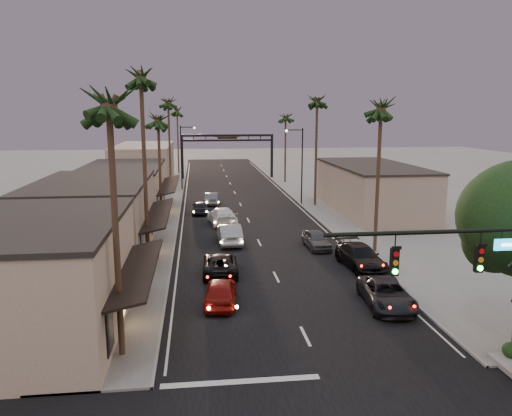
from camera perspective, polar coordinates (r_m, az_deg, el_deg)
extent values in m
plane|color=slate|center=(53.64, -1.23, -0.73)|extent=(200.00, 200.00, 0.00)
cube|color=black|center=(58.53, -1.71, 0.25)|extent=(14.00, 120.00, 0.02)
cube|color=slate|center=(65.34, -10.59, 1.23)|extent=(5.00, 92.00, 0.12)
cube|color=slate|center=(66.81, 5.90, 1.57)|extent=(5.00, 92.00, 0.12)
cube|color=tan|center=(26.78, -23.84, -7.51)|extent=(8.00, 12.00, 5.50)
cube|color=gray|center=(39.92, -18.09, -1.27)|extent=(8.00, 14.00, 5.50)
cube|color=tan|center=(55.50, -14.93, 1.91)|extent=(8.00, 16.00, 5.00)
cube|color=gray|center=(78.10, -12.64, 4.87)|extent=(8.00, 20.00, 6.00)
cube|color=gray|center=(56.29, 13.10, 2.12)|extent=(8.00, 18.00, 5.00)
cylinder|color=black|center=(18.85, 20.20, -2.57)|extent=(8.40, 0.16, 0.16)
cube|color=black|center=(18.46, 15.53, -5.95)|extent=(0.28, 0.22, 1.00)
cube|color=black|center=(19.87, 24.13, -5.32)|extent=(0.28, 0.22, 1.00)
sphere|color=black|center=(25.03, 25.57, -3.54)|extent=(2.80, 2.80, 2.80)
cube|color=black|center=(82.66, -8.43, 5.68)|extent=(0.40, 0.40, 7.00)
cube|color=black|center=(83.57, 1.82, 5.85)|extent=(0.40, 0.40, 7.00)
cube|color=black|center=(82.55, -3.31, 8.28)|extent=(15.20, 0.35, 0.35)
cube|color=black|center=(82.59, -3.30, 7.72)|extent=(15.20, 0.30, 0.30)
cube|color=beige|center=(82.54, -3.30, 8.00)|extent=(4.20, 0.12, 1.00)
cylinder|color=black|center=(58.95, 5.28, 4.70)|extent=(0.16, 0.16, 9.00)
cylinder|color=black|center=(58.44, 4.38, 8.89)|extent=(2.00, 0.12, 0.12)
sphere|color=#FFD899|center=(58.28, 3.50, 8.79)|extent=(0.30, 0.30, 0.30)
cylinder|color=black|center=(70.62, -8.54, 5.63)|extent=(0.16, 0.16, 9.00)
cylinder|color=black|center=(70.34, -7.81, 9.14)|extent=(2.00, 0.12, 0.12)
sphere|color=#FFD899|center=(70.34, -7.07, 9.08)|extent=(0.30, 0.30, 0.30)
cylinder|color=#38281C|center=(22.22, -15.71, -3.25)|extent=(0.28, 0.28, 11.00)
sphere|color=black|center=(21.61, -16.55, 12.64)|extent=(3.20, 3.20, 3.20)
cylinder|color=#38281C|center=(34.75, -12.57, 3.54)|extent=(0.28, 0.28, 13.00)
sphere|color=black|center=(34.60, -13.07, 15.28)|extent=(3.20, 3.20, 3.20)
cylinder|color=#38281C|center=(48.77, -10.91, 3.86)|extent=(0.28, 0.28, 10.00)
sphere|color=black|center=(48.43, -11.15, 10.45)|extent=(3.20, 3.20, 3.20)
cylinder|color=#38281C|center=(67.57, -9.84, 6.64)|extent=(0.28, 0.28, 12.00)
sphere|color=black|center=(67.42, -10.02, 12.24)|extent=(3.20, 3.20, 3.20)
cylinder|color=#38281C|center=(39.16, 13.74, 2.81)|extent=(0.28, 0.28, 11.00)
sphere|color=black|center=(38.82, 14.15, 11.76)|extent=(3.20, 3.20, 3.20)
cylinder|color=#38281C|center=(58.14, 6.87, 6.07)|extent=(0.28, 0.28, 12.00)
sphere|color=black|center=(57.98, 7.02, 12.58)|extent=(3.20, 3.20, 3.20)
cylinder|color=#38281C|center=(77.74, 3.37, 6.57)|extent=(0.28, 0.28, 10.00)
sphere|color=black|center=(77.53, 3.42, 10.70)|extent=(3.20, 3.20, 3.20)
cylinder|color=#38281C|center=(90.52, -8.91, 7.38)|extent=(0.28, 0.28, 11.00)
sphere|color=black|center=(90.37, -9.02, 11.24)|extent=(3.20, 3.20, 3.20)
imported|color=maroon|center=(28.84, -4.06, -9.47)|extent=(2.22, 4.62, 1.52)
imported|color=black|center=(34.07, -4.11, -6.37)|extent=(2.48, 5.06, 1.38)
imported|color=gray|center=(41.69, -3.05, -2.94)|extent=(1.95, 5.16, 1.68)
imported|color=silver|center=(48.83, -3.90, -0.91)|extent=(3.06, 6.02, 1.67)
imported|color=black|center=(54.20, -6.42, 0.08)|extent=(1.82, 4.17, 1.40)
imported|color=#525358|center=(59.64, -5.05, 1.09)|extent=(1.91, 4.41, 1.41)
imported|color=black|center=(29.40, 14.68, -9.48)|extent=(2.84, 5.40, 1.45)
imported|color=black|center=(35.93, 11.85, -5.48)|extent=(2.76, 5.72, 1.61)
imported|color=#424347|center=(40.55, 6.92, -3.58)|extent=(1.93, 4.28, 1.43)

